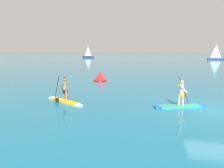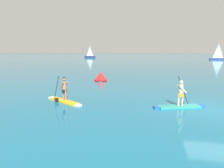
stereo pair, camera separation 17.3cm
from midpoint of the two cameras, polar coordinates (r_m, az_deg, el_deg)
name	(u,v)px [view 1 (the left image)]	position (r m, az deg, el deg)	size (l,w,h in m)	color
ground	(211,109)	(13.75, 23.98, -6.05)	(440.00, 440.00, 0.00)	#196B8C
paddleboarder_near_left	(64,97)	(14.57, -12.62, -3.24)	(3.02, 2.13, 1.80)	yellow
paddleboarder_mid_center	(180,102)	(13.58, 17.01, -4.44)	(3.04, 1.44, 1.86)	teal
race_marker_buoy	(100,77)	(23.95, -3.32, 1.83)	(1.38, 1.38, 1.00)	red
sailboat_left_horizon	(88,56)	(95.55, -6.29, 7.20)	(5.37, 3.75, 5.61)	navy
sailboat_right_horizon	(216,57)	(83.74, 25.32, 6.31)	(5.38, 1.40, 6.30)	navy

